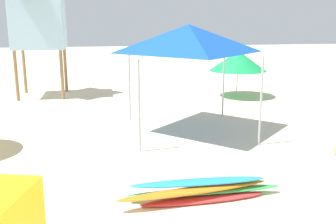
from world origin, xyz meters
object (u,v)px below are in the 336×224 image
object	(u,v)px
popup_canopy	(189,39)
beach_umbrella_left	(238,61)
surfboard_pile	(200,191)
lifeguard_tower	(38,17)

from	to	relation	value
popup_canopy	beach_umbrella_left	size ratio (longest dim) A/B	1.33
surfboard_pile	popup_canopy	bearing A→B (deg)	80.35
popup_canopy	surfboard_pile	bearing A→B (deg)	-99.65
surfboard_pile	popup_canopy	xyz separation A→B (m)	(0.66, 3.90, 2.20)
surfboard_pile	popup_canopy	distance (m)	4.53
surfboard_pile	lifeguard_tower	world-z (taller)	lifeguard_tower
surfboard_pile	lifeguard_tower	bearing A→B (deg)	110.98
surfboard_pile	popup_canopy	size ratio (longest dim) A/B	0.98
lifeguard_tower	beach_umbrella_left	size ratio (longest dim) A/B	1.91
surfboard_pile	beach_umbrella_left	bearing A→B (deg)	66.75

